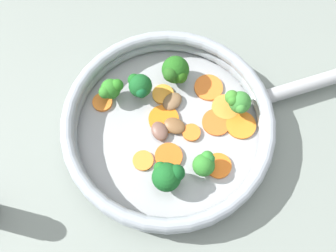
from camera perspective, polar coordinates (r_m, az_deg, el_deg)
The scene contains 26 objects.
ground_plane at distance 0.62m, azimuth 0.00°, elevation -0.91°, with size 4.00×4.00×0.00m, color slate.
skillet at distance 0.61m, azimuth 0.00°, elevation -0.72°, with size 0.30×0.30×0.01m, color #939699.
skillet_rim_wall at distance 0.59m, azimuth 0.00°, elevation 0.20°, with size 0.32×0.32×0.04m.
skillet_handle at distance 0.68m, azimuth 21.18°, elevation 6.11°, with size 0.02×0.02×0.21m, color #999B9E.
skillet_rivet_left at distance 0.62m, azimuth 13.26°, elevation 0.21°, with size 0.01×0.01×0.01m, color gray.
skillet_rivet_right at distance 0.65m, azimuth 10.69°, elevation 6.11°, with size 0.01×0.01×0.01m, color #939697.
carrot_slice_0 at distance 0.63m, azimuth 8.41°, elevation 2.57°, with size 0.04×0.04×0.01m, color orange.
carrot_slice_1 at distance 0.63m, azimuth -9.50°, elevation 3.42°, with size 0.03×0.03×0.01m, color orange.
carrot_slice_2 at distance 0.59m, azimuth 7.32°, elevation -5.74°, with size 0.04×0.04×0.01m, color orange.
carrot_slice_3 at distance 0.63m, azimuth -0.72°, elevation 4.62°, with size 0.03×0.03×0.00m, color orange.
carrot_slice_4 at distance 0.61m, azimuth -0.84°, elevation 0.92°, with size 0.05×0.05×0.01m, color orange.
carrot_slice_5 at distance 0.61m, azimuth 3.42°, elevation -0.96°, with size 0.03×0.03×0.01m, color orange.
carrot_slice_6 at distance 0.59m, azimuth 0.10°, elevation -4.41°, with size 0.04×0.04×0.01m, color orange.
carrot_slice_7 at distance 0.59m, azimuth -3.64°, elevation -5.03°, with size 0.03×0.03×0.00m, color orange.
carrot_slice_8 at distance 0.62m, azimuth 10.53°, elevation 0.16°, with size 0.05×0.05×0.00m, color orange.
carrot_slice_9 at distance 0.64m, azimuth 5.91°, elevation 5.58°, with size 0.05×0.05×0.00m, color orange.
carrot_slice_10 at distance 0.62m, azimuth 7.03°, elevation 0.54°, with size 0.04×0.04×0.00m, color #DC5D21.
broccoli_floret_0 at distance 0.61m, azimuth -4.12°, elevation 5.81°, with size 0.04×0.04×0.05m.
broccoli_floret_1 at distance 0.57m, azimuth 5.33°, elevation -5.46°, with size 0.03×0.03×0.04m.
broccoli_floret_2 at distance 0.61m, azimuth 10.14°, elevation 3.39°, with size 0.04×0.04×0.05m.
broccoli_floret_3 at distance 0.55m, azimuth -0.08°, elevation -7.26°, with size 0.05×0.04×0.05m.
broccoli_floret_4 at distance 0.62m, azimuth 1.07°, elevation 7.98°, with size 0.05×0.05×0.05m.
broccoli_floret_5 at distance 0.61m, azimuth -8.29°, elevation 5.33°, with size 0.04×0.03×0.04m.
mushroom_piece_0 at distance 0.60m, azimuth -1.26°, elevation -0.63°, with size 0.03×0.02×0.01m, color brown.
mushroom_piece_1 at distance 0.61m, azimuth 0.79°, elevation 0.43°, with size 0.03×0.03×0.01m, color brown.
mushroom_piece_2 at distance 0.62m, azimuth 0.63°, elevation 3.59°, with size 0.03×0.03×0.01m, color brown.
Camera 1 is at (0.08, 0.21, 0.58)m, focal length 42.00 mm.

